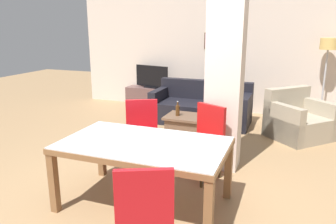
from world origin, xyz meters
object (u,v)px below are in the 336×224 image
(dining_chair_far_right, at_px, (204,140))
(coffee_table, at_px, (185,126))
(sofa, at_px, (201,109))
(dining_chair_near_right, at_px, (145,215))
(tv_stand, at_px, (152,97))
(tv_screen, at_px, (152,77))
(dining_chair_far_left, at_px, (142,133))
(dining_table, at_px, (144,154))
(floor_lamp, at_px, (328,52))
(armchair, at_px, (298,121))
(bottle, at_px, (178,110))

(dining_chair_far_right, bearing_deg, coffee_table, -38.33)
(sofa, bearing_deg, dining_chair_near_right, 99.08)
(tv_stand, xyz_separation_m, tv_screen, (-0.00, 0.00, 0.50))
(dining_chair_far_left, relative_size, tv_stand, 0.76)
(dining_chair_far_right, distance_m, tv_screen, 3.91)
(dining_chair_far_left, distance_m, dining_chair_far_right, 0.87)
(tv_stand, bearing_deg, dining_table, -67.68)
(coffee_table, bearing_deg, tv_screen, 128.12)
(dining_table, height_order, dining_chair_near_right, dining_chair_near_right)
(dining_chair_far_left, bearing_deg, sofa, -120.63)
(floor_lamp, bearing_deg, dining_table, -116.30)
(dining_chair_far_left, relative_size, tv_screen, 1.08)
(dining_chair_far_left, bearing_deg, armchair, -159.99)
(dining_chair_near_right, xyz_separation_m, tv_stand, (-2.15, 5.12, -0.27))
(dining_chair_near_right, distance_m, armchair, 4.11)
(dining_chair_far_left, relative_size, floor_lamp, 0.56)
(dining_chair_far_right, xyz_separation_m, tv_screen, (-2.15, 3.26, 0.23))
(coffee_table, bearing_deg, armchair, 19.25)
(sofa, height_order, armchair, armchair)
(dining_chair_far_left, distance_m, sofa, 2.47)
(sofa, bearing_deg, dining_chair_far_left, 85.62)
(tv_screen, height_order, floor_lamp, floor_lamp)
(armchair, relative_size, coffee_table, 1.83)
(dining_table, xyz_separation_m, dining_chair_near_right, (0.43, -0.93, -0.09))
(dining_chair_far_left, height_order, floor_lamp, floor_lamp)
(dining_chair_near_right, distance_m, dining_chair_far_left, 2.01)
(coffee_table, bearing_deg, dining_chair_near_right, -77.77)
(dining_chair_far_left, xyz_separation_m, tv_screen, (-1.28, 3.30, 0.23))
(sofa, bearing_deg, armchair, 169.89)
(dining_table, height_order, tv_screen, tv_screen)
(coffee_table, distance_m, bottle, 0.32)
(dining_table, relative_size, coffee_table, 2.57)
(tv_stand, bearing_deg, floor_lamp, -0.90)
(dining_table, bearing_deg, sofa, 94.25)
(dining_chair_near_right, distance_m, tv_stand, 5.56)
(dining_table, relative_size, sofa, 0.91)
(dining_table, xyz_separation_m, coffee_table, (-0.28, 2.35, -0.40))
(dining_chair_far_left, relative_size, dining_chair_far_right, 1.00)
(tv_stand, bearing_deg, bottle, -55.17)
(dining_chair_far_left, distance_m, coffee_table, 1.51)
(dining_chair_near_right, height_order, bottle, dining_chair_near_right)
(armchair, xyz_separation_m, tv_stand, (-3.31, 1.18, -0.06))
(armchair, bearing_deg, dining_table, 16.20)
(bottle, xyz_separation_m, tv_stand, (-1.31, 1.88, -0.25))
(coffee_table, distance_m, tv_stand, 2.33)
(tv_stand, bearing_deg, coffee_table, -51.88)
(armchair, bearing_deg, dining_chair_far_left, 0.42)
(tv_screen, bearing_deg, dining_chair_far_right, 135.85)
(dining_table, relative_size, armchair, 1.41)
(dining_chair_far_right, relative_size, coffee_table, 1.38)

